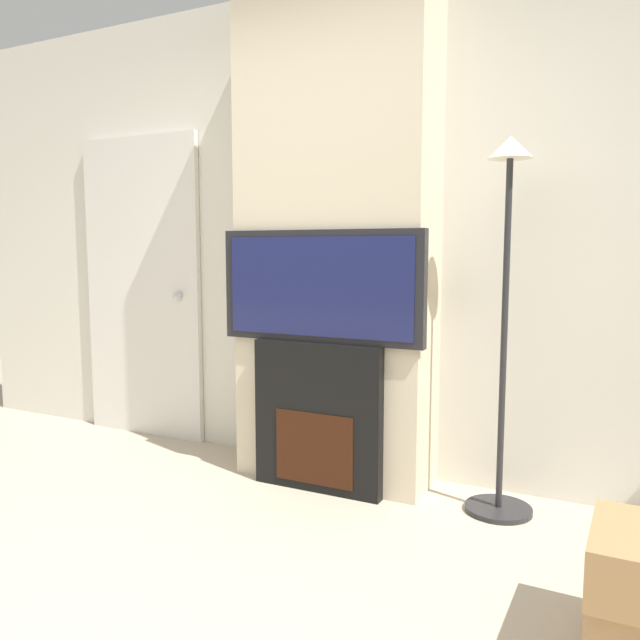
{
  "coord_description": "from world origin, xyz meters",
  "views": [
    {
      "loc": [
        1.4,
        -1.21,
        1.25
      ],
      "look_at": [
        0.0,
        1.62,
        0.89
      ],
      "focal_mm": 35.0,
      "sensor_mm": 36.0,
      "label": 1
    }
  ],
  "objects": [
    {
      "name": "entry_door",
      "position": [
        -1.5,
        1.97,
        0.99
      ],
      "size": [
        0.94,
        0.09,
        1.98
      ],
      "color": "silver",
      "rests_on": "ground_plane"
    },
    {
      "name": "fireplace",
      "position": [
        0.0,
        1.62,
        0.39
      ],
      "size": [
        0.7,
        0.15,
        0.78
      ],
      "color": "black",
      "rests_on": "ground_plane"
    },
    {
      "name": "floor_lamp",
      "position": [
        0.9,
        1.73,
        1.02
      ],
      "size": [
        0.32,
        0.32,
        1.76
      ],
      "color": "#262628",
      "rests_on": "ground_plane"
    },
    {
      "name": "chimney_breast",
      "position": [
        0.0,
        1.81,
        1.35
      ],
      "size": [
        1.04,
        0.38,
        2.7
      ],
      "color": "beige",
      "rests_on": "ground_plane"
    },
    {
      "name": "television",
      "position": [
        0.0,
        1.61,
        1.06
      ],
      "size": [
        1.11,
        0.07,
        0.57
      ],
      "color": "black",
      "rests_on": "fireplace"
    },
    {
      "name": "wall_back",
      "position": [
        0.0,
        2.03,
        1.35
      ],
      "size": [
        6.0,
        0.06,
        2.7
      ],
      "color": "silver",
      "rests_on": "ground_plane"
    }
  ]
}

